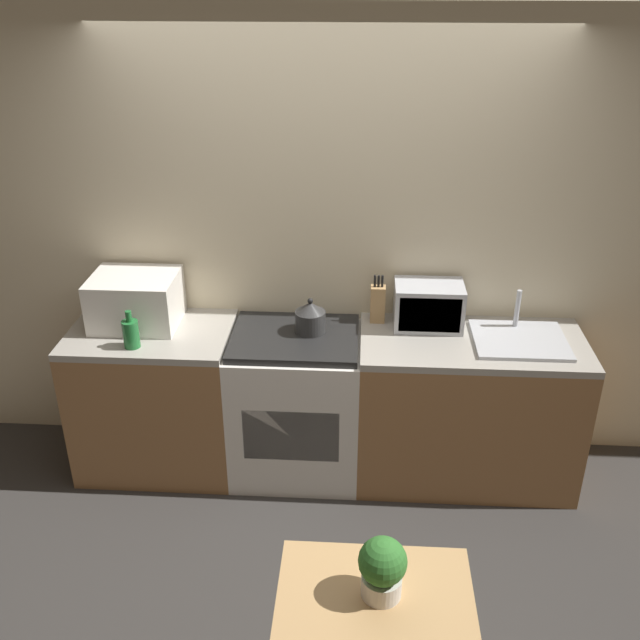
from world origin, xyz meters
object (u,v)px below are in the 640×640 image
at_px(bottle, 131,333).
at_px(dining_table, 374,633).
at_px(kettle, 310,317).
at_px(microwave, 136,300).
at_px(toaster_oven, 428,306).
at_px(stove_range, 296,403).

height_order(bottle, dining_table, bottle).
height_order(kettle, microwave, microwave).
bearing_deg(bottle, toaster_oven, 12.10).
relative_size(stove_range, kettle, 4.38).
xyz_separation_m(kettle, dining_table, (0.36, -1.77, -0.37)).
relative_size(kettle, toaster_oven, 0.53).
height_order(microwave, dining_table, microwave).
distance_m(stove_range, toaster_oven, 0.96).
bearing_deg(stove_range, bottle, -167.92).
bearing_deg(bottle, microwave, 100.15).
distance_m(bottle, dining_table, 2.05).
bearing_deg(bottle, kettle, 14.06).
xyz_separation_m(toaster_oven, dining_table, (-0.30, -1.88, -0.41)).
relative_size(kettle, microwave, 0.43).
height_order(stove_range, toaster_oven, toaster_oven).
xyz_separation_m(bottle, toaster_oven, (1.61, 0.35, 0.05)).
bearing_deg(dining_table, microwave, 126.85).
height_order(stove_range, microwave, microwave).
xyz_separation_m(stove_range, microwave, (-0.92, 0.09, 0.60)).
bearing_deg(toaster_oven, kettle, -170.76).
relative_size(kettle, dining_table, 0.27).
height_order(stove_range, bottle, bottle).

